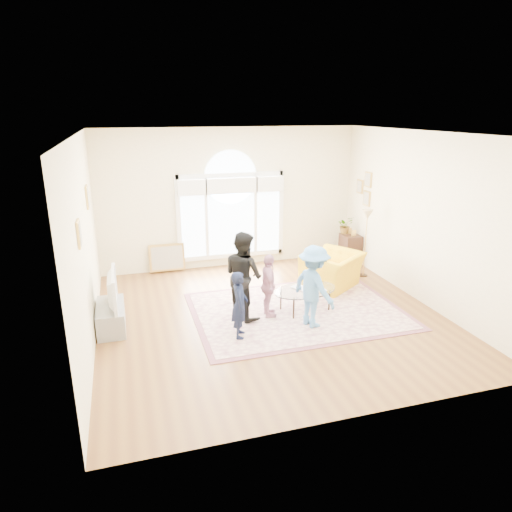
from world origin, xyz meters
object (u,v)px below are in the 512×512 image
object	(u,v)px
area_rug	(297,311)
tv_console	(111,317)
coffee_table	(305,290)
armchair	(332,271)
television	(109,289)

from	to	relation	value
area_rug	tv_console	bearing A→B (deg)	175.70
tv_console	coffee_table	bearing A→B (deg)	-4.33
coffee_table	armchair	xyz separation A→B (m)	(0.98, 0.92, -0.03)
armchair	tv_console	bearing A→B (deg)	-26.10
tv_console	television	distance (m)	0.50
area_rug	armchair	xyz separation A→B (m)	(1.13, 0.91, 0.36)
tv_console	area_rug	bearing A→B (deg)	-4.30
tv_console	armchair	size ratio (longest dim) A/B	0.88
tv_console	armchair	xyz separation A→B (m)	(4.41, 0.67, 0.16)
area_rug	tv_console	world-z (taller)	tv_console
armchair	coffee_table	bearing A→B (deg)	8.55
television	area_rug	bearing A→B (deg)	-4.31
coffee_table	armchair	world-z (taller)	armchair
tv_console	coffee_table	world-z (taller)	coffee_table
television	coffee_table	world-z (taller)	television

